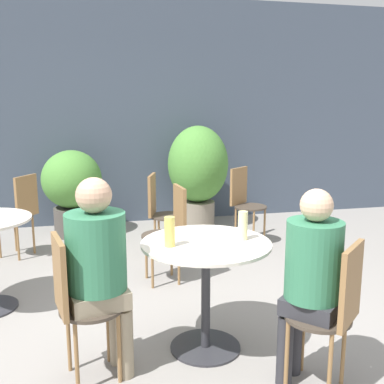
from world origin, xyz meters
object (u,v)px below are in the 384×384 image
Objects in this scene: bistro_chair_0 at (76,296)px; seated_person_1 at (311,271)px; potted_plant_1 at (198,169)px; bistro_chair_3 at (21,208)px; beer_glass_1 at (170,232)px; cafe_table_near at (206,268)px; bistro_chair_4 at (160,208)px; beer_glass_0 at (243,226)px; potted_plant_0 at (72,187)px; bistro_chair_1 at (334,305)px; bistro_chair_5 at (171,225)px; bistro_chair_2 at (244,198)px; seated_person_0 at (99,262)px.

bistro_chair_0 is 0.76× the size of seated_person_1.
potted_plant_1 is at bearing -135.69° from seated_person_1.
bistro_chair_3 is 2.57m from beer_glass_1.
cafe_table_near is 0.72× the size of seated_person_1.
bistro_chair_4 is at bearing 89.91° from cafe_table_near.
potted_plant_1 is at bearing 81.75° from beer_glass_0.
potted_plant_0 is at bearing 102.87° from beer_glass_1.
cafe_table_near is 2.65m from bistro_chair_3.
bistro_chair_0 is at bearing -56.93° from seated_person_1.
bistro_chair_5 is (-0.57, 1.83, 0.00)m from bistro_chair_1.
bistro_chair_2 is 2.77m from seated_person_1.
beer_glass_0 is 1.01× the size of beer_glass_1.
seated_person_1 is 3.51m from potted_plant_1.
bistro_chair_2 is 2.36m from beer_glass_0.
seated_person_0 is 6.47× the size of beer_glass_1.
bistro_chair_3 is at bearing -124.78° from potted_plant_0.
bistro_chair_0 is at bearing -115.30° from potted_plant_1.
seated_person_0 reaches higher than bistro_chair_1.
potted_plant_1 is (2.11, 0.76, 0.24)m from bistro_chair_3.
bistro_chair_0 and bistro_chair_4 have the same top height.
seated_person_1 reaches higher than beer_glass_1.
beer_glass_0 reaches higher than bistro_chair_0.
beer_glass_0 reaches higher than bistro_chair_3.
beer_glass_1 reaches higher than bistro_chair_4.
bistro_chair_5 is 1.92m from potted_plant_1.
bistro_chair_5 is at bearing -62.10° from potted_plant_0.
bistro_chair_1 is 1.00× the size of bistro_chair_3.
bistro_chair_1 is 0.22m from seated_person_1.
bistro_chair_3 is (-2.47, 0.03, 0.00)m from bistro_chair_2.
bistro_chair_3 is 0.66× the size of potted_plant_1.
bistro_chair_2 is at bearing -144.23° from seated_person_1.
beer_glass_1 is at bearing -77.13° from potted_plant_0.
potted_plant_0 reaches higher than cafe_table_near.
seated_person_1 is 0.87× the size of potted_plant_1.
potted_plant_0 reaches higher than bistro_chair_2.
bistro_chair_4 is (1.43, -0.29, 0.00)m from bistro_chair_3.
seated_person_1 is (1.28, -0.34, 0.17)m from bistro_chair_0.
beer_glass_1 reaches higher than bistro_chair_0.
seated_person_0 is (-1.72, -2.34, 0.19)m from bistro_chair_2.
bistro_chair_0 is 1.61m from bistro_chair_5.
bistro_chair_5 is 1.53m from seated_person_0.
potted_plant_1 is (0.43, 2.99, -0.06)m from beer_glass_0.
potted_plant_0 reaches higher than beer_glass_0.
bistro_chair_5 is at bearing 79.23° from beer_glass_1.
beer_glass_0 reaches higher than cafe_table_near.
beer_glass_1 is (-0.25, -1.97, 0.30)m from bistro_chair_4.
potted_plant_1 is at bearing 73.05° from beer_glass_1.
cafe_table_near is 0.95× the size of bistro_chair_4.
seated_person_1 reaches higher than bistro_chair_3.
bistro_chair_0 is (-0.82, -0.18, -0.03)m from cafe_table_near.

